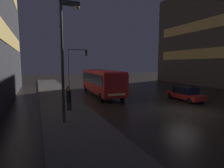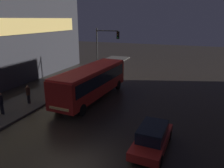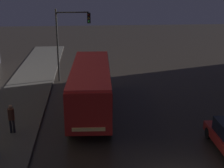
{
  "view_description": "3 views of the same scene",
  "coord_description": "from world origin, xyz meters",
  "px_view_note": "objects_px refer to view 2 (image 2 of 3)",
  "views": [
    {
      "loc": [
        -11.15,
        -10.7,
        3.91
      ],
      "look_at": [
        -2.05,
        10.26,
        1.3
      ],
      "focal_mm": 28.0,
      "sensor_mm": 36.0,
      "label": 1
    },
    {
      "loc": [
        5.39,
        -8.53,
        7.61
      ],
      "look_at": [
        -1.88,
        10.37,
        1.54
      ],
      "focal_mm": 35.0,
      "sensor_mm": 36.0,
      "label": 2
    },
    {
      "loc": [
        -4.2,
        -10.81,
        8.28
      ],
      "look_at": [
        -2.14,
        11.34,
        1.34
      ],
      "focal_mm": 50.0,
      "sensor_mm": 36.0,
      "label": 3
    }
  ],
  "objects_px": {
    "pedestrian_near": "(28,93)",
    "traffic_light_main": "(104,46)",
    "bus_near": "(92,80)",
    "pedestrian_mid": "(1,102)",
    "car_taxi": "(152,137)"
  },
  "relations": [
    {
      "from": "bus_near",
      "to": "pedestrian_mid",
      "type": "relative_size",
      "value": 5.82
    },
    {
      "from": "pedestrian_near",
      "to": "traffic_light_main",
      "type": "relative_size",
      "value": 0.27
    },
    {
      "from": "bus_near",
      "to": "traffic_light_main",
      "type": "xyz_separation_m",
      "value": [
        -1.72,
        7.24,
        2.42
      ]
    },
    {
      "from": "pedestrian_near",
      "to": "pedestrian_mid",
      "type": "distance_m",
      "value": 2.71
    },
    {
      "from": "bus_near",
      "to": "pedestrian_mid",
      "type": "distance_m",
      "value": 8.06
    },
    {
      "from": "bus_near",
      "to": "pedestrian_near",
      "type": "relative_size",
      "value": 6.15
    },
    {
      "from": "car_taxi",
      "to": "pedestrian_near",
      "type": "relative_size",
      "value": 2.57
    },
    {
      "from": "bus_near",
      "to": "pedestrian_near",
      "type": "distance_m",
      "value": 5.94
    },
    {
      "from": "bus_near",
      "to": "traffic_light_main",
      "type": "distance_m",
      "value": 7.82
    },
    {
      "from": "pedestrian_mid",
      "to": "traffic_light_main",
      "type": "xyz_separation_m",
      "value": [
        3.31,
        13.49,
        3.15
      ]
    },
    {
      "from": "pedestrian_near",
      "to": "traffic_light_main",
      "type": "bearing_deg",
      "value": -137.55
    },
    {
      "from": "bus_near",
      "to": "pedestrian_mid",
      "type": "height_order",
      "value": "bus_near"
    },
    {
      "from": "pedestrian_near",
      "to": "pedestrian_mid",
      "type": "xyz_separation_m",
      "value": [
        -0.34,
        -2.69,
        0.04
      ]
    },
    {
      "from": "pedestrian_mid",
      "to": "traffic_light_main",
      "type": "distance_m",
      "value": 14.24
    },
    {
      "from": "pedestrian_mid",
      "to": "pedestrian_near",
      "type": "bearing_deg",
      "value": 33.42
    }
  ]
}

